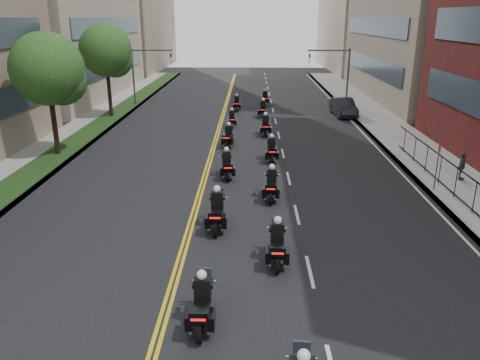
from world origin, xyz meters
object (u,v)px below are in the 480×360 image
(motorcycle_12, at_px, (237,104))
(motorcycle_13, at_px, (265,99))
(motorcycle_6, at_px, (227,166))
(motorcycle_3, at_px, (277,245))
(motorcycle_5, at_px, (271,186))
(motorcycle_9, at_px, (265,126))
(motorcycle_4, at_px, (217,212))
(pedestrian_c, at_px, (462,166))
(motorcycle_8, at_px, (229,137))
(motorcycle_7, at_px, (271,151))
(motorcycle_10, at_px, (232,119))
(motorcycle_11, at_px, (263,110))
(parked_sedan, at_px, (343,107))
(motorcycle_2, at_px, (202,305))

(motorcycle_12, height_order, motorcycle_13, motorcycle_13)
(motorcycle_6, bearing_deg, motorcycle_3, -83.35)
(motorcycle_5, relative_size, motorcycle_13, 1.08)
(motorcycle_9, height_order, motorcycle_12, motorcycle_9)
(motorcycle_4, height_order, pedestrian_c, motorcycle_4)
(motorcycle_6, bearing_deg, motorcycle_8, 84.91)
(motorcycle_3, xyz_separation_m, motorcycle_13, (0.43, 32.15, -0.05))
(motorcycle_7, xyz_separation_m, pedestrian_c, (9.99, -3.69, 0.24))
(motorcycle_10, xyz_separation_m, pedestrian_c, (12.81, -13.14, 0.30))
(motorcycle_6, distance_m, motorcycle_7, 4.10)
(motorcycle_9, distance_m, pedestrian_c, 14.51)
(motorcycle_3, bearing_deg, motorcycle_5, 91.55)
(motorcycle_5, xyz_separation_m, motorcycle_6, (-2.33, 3.19, -0.01))
(motorcycle_3, relative_size, pedestrian_c, 1.55)
(pedestrian_c, bearing_deg, motorcycle_12, 59.50)
(motorcycle_6, distance_m, motorcycle_12, 19.69)
(motorcycle_3, height_order, motorcycle_11, motorcycle_3)
(motorcycle_5, distance_m, parked_sedan, 21.89)
(motorcycle_12, xyz_separation_m, parked_sedan, (9.66, -2.24, 0.15))
(pedestrian_c, bearing_deg, motorcycle_5, 132.15)
(motorcycle_3, height_order, motorcycle_12, motorcycle_3)
(motorcycle_5, distance_m, motorcycle_8, 10.01)
(motorcycle_3, distance_m, motorcycle_7, 12.63)
(motorcycle_2, distance_m, motorcycle_7, 16.56)
(motorcycle_7, bearing_deg, parked_sedan, 62.80)
(motorcycle_2, bearing_deg, motorcycle_4, 90.45)
(motorcycle_12, bearing_deg, parked_sedan, -15.06)
(motorcycle_4, distance_m, motorcycle_9, 16.64)
(motorcycle_13, bearing_deg, motorcycle_2, -96.09)
(motorcycle_2, xyz_separation_m, parked_sedan, (9.66, 30.61, 0.10))
(motorcycle_10, bearing_deg, motorcycle_3, -86.66)
(motorcycle_7, bearing_deg, motorcycle_12, 98.10)
(motorcycle_4, bearing_deg, motorcycle_10, 90.56)
(motorcycle_3, distance_m, motorcycle_10, 22.22)
(pedestrian_c, bearing_deg, motorcycle_13, 50.51)
(motorcycle_10, bearing_deg, motorcycle_11, 53.28)
(motorcycle_11, bearing_deg, motorcycle_2, -89.53)
(motorcycle_5, relative_size, motorcycle_6, 1.02)
(motorcycle_6, relative_size, motorcycle_11, 1.01)
(motorcycle_3, xyz_separation_m, motorcycle_6, (-2.28, 9.45, -0.01))
(motorcycle_2, bearing_deg, pedestrian_c, 45.23)
(motorcycle_7, bearing_deg, motorcycle_3, -92.33)
(motorcycle_13, bearing_deg, motorcycle_12, -134.23)
(motorcycle_7, bearing_deg, motorcycle_5, -93.26)
(motorcycle_2, bearing_deg, motorcycle_5, 76.78)
(motorcycle_8, distance_m, motorcycle_10, 6.14)
(motorcycle_12, height_order, pedestrian_c, pedestrian_c)
(motorcycle_7, relative_size, motorcycle_8, 0.99)
(parked_sedan, height_order, pedestrian_c, pedestrian_c)
(motorcycle_4, bearing_deg, motorcycle_7, 74.91)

